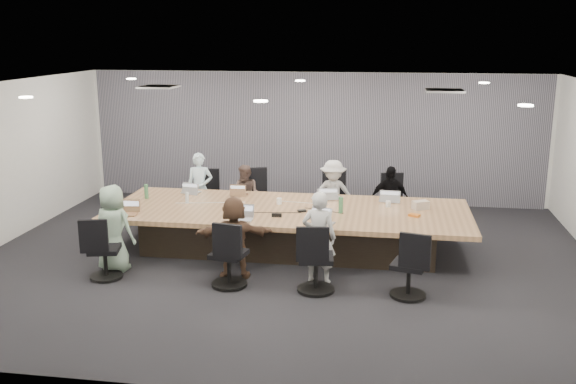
# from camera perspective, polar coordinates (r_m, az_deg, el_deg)

# --- Properties ---
(floor) EXTENTS (10.00, 8.00, 0.00)m
(floor) POSITION_cam_1_polar(r_m,az_deg,el_deg) (10.52, -0.34, -6.08)
(floor) COLOR black
(floor) RESTS_ON ground
(ceiling) EXTENTS (10.00, 8.00, 0.00)m
(ceiling) POSITION_cam_1_polar(r_m,az_deg,el_deg) (9.92, -0.37, 9.30)
(ceiling) COLOR white
(ceiling) RESTS_ON wall_back
(wall_back) EXTENTS (10.00, 0.00, 2.80)m
(wall_back) POSITION_cam_1_polar(r_m,az_deg,el_deg) (14.02, 2.31, 4.89)
(wall_back) COLOR silver
(wall_back) RESTS_ON ground
(wall_front) EXTENTS (10.00, 0.00, 2.80)m
(wall_front) POSITION_cam_1_polar(r_m,az_deg,el_deg) (6.37, -6.25, -6.37)
(wall_front) COLOR silver
(wall_front) RESTS_ON ground
(curtain) EXTENTS (9.80, 0.04, 2.80)m
(curtain) POSITION_cam_1_polar(r_m,az_deg,el_deg) (13.94, 2.27, 4.84)
(curtain) COLOR slate
(curtain) RESTS_ON ground
(conference_table) EXTENTS (6.00, 2.20, 0.74)m
(conference_table) POSITION_cam_1_polar(r_m,az_deg,el_deg) (10.86, 0.08, -3.20)
(conference_table) COLOR #2C231A
(conference_table) RESTS_ON ground
(chair_0) EXTENTS (0.56, 0.56, 0.73)m
(chair_0) POSITION_cam_1_polar(r_m,az_deg,el_deg) (12.89, -7.35, -0.72)
(chair_0) COLOR black
(chair_0) RESTS_ON ground
(chair_1) EXTENTS (0.71, 0.71, 0.83)m
(chair_1) POSITION_cam_1_polar(r_m,az_deg,el_deg) (12.65, -3.35, -0.67)
(chair_1) COLOR black
(chair_1) RESTS_ON ground
(chair_2) EXTENTS (0.65, 0.65, 0.85)m
(chair_2) POSITION_cam_1_polar(r_m,az_deg,el_deg) (12.41, 4.15, -0.94)
(chair_2) COLOR black
(chair_2) RESTS_ON ground
(chair_3) EXTENTS (0.63, 0.63, 0.80)m
(chair_3) POSITION_cam_1_polar(r_m,az_deg,el_deg) (12.37, 8.96, -1.23)
(chair_3) COLOR black
(chair_3) RESTS_ON ground
(chair_4) EXTENTS (0.62, 0.62, 0.76)m
(chair_4) POSITION_cam_1_polar(r_m,az_deg,el_deg) (10.03, -15.97, -5.34)
(chair_4) COLOR black
(chair_4) RESTS_ON ground
(chair_5) EXTENTS (0.64, 0.64, 0.82)m
(chair_5) POSITION_cam_1_polar(r_m,az_deg,el_deg) (9.40, -5.28, -5.98)
(chair_5) COLOR black
(chair_5) RESTS_ON ground
(chair_6) EXTENTS (0.63, 0.63, 0.85)m
(chair_6) POSITION_cam_1_polar(r_m,az_deg,el_deg) (9.17, 2.50, -6.35)
(chair_6) COLOR black
(chair_6) RESTS_ON ground
(chair_7) EXTENTS (0.65, 0.65, 0.79)m
(chair_7) POSITION_cam_1_polar(r_m,az_deg,el_deg) (9.14, 10.70, -6.85)
(chair_7) COLOR black
(chair_7) RESTS_ON ground
(person_0) EXTENTS (0.54, 0.40, 1.38)m
(person_0) POSITION_cam_1_polar(r_m,az_deg,el_deg) (12.48, -7.84, 0.32)
(person_0) COLOR silver
(person_0) RESTS_ON ground
(laptop_0) EXTENTS (0.36, 0.28, 0.02)m
(laptop_0) POSITION_cam_1_polar(r_m,az_deg,el_deg) (11.96, -8.60, -0.02)
(laptop_0) COLOR #B2B2B7
(laptop_0) RESTS_ON conference_table
(person_1) EXTENTS (0.64, 0.54, 1.18)m
(person_1) POSITION_cam_1_polar(r_m,az_deg,el_deg) (12.28, -3.71, -0.30)
(person_1) COLOR brown
(person_1) RESTS_ON ground
(laptop_1) EXTENTS (0.29, 0.20, 0.02)m
(laptop_1) POSITION_cam_1_polar(r_m,az_deg,el_deg) (11.72, -4.31, -0.19)
(laptop_1) COLOR #8C6647
(laptop_1) RESTS_ON conference_table
(person_2) EXTENTS (0.91, 0.59, 1.32)m
(person_2) POSITION_cam_1_polar(r_m,az_deg,el_deg) (12.01, 4.02, -0.27)
(person_2) COLOR #A8A8A8
(person_2) RESTS_ON ground
(laptop_2) EXTENTS (0.40, 0.31, 0.02)m
(laptop_2) POSITION_cam_1_polar(r_m,az_deg,el_deg) (11.46, 3.78, -0.51)
(laptop_2) COLOR #B2B2B7
(laptop_2) RESTS_ON conference_table
(person_3) EXTENTS (0.78, 0.48, 1.25)m
(person_3) POSITION_cam_1_polar(r_m,az_deg,el_deg) (11.98, 8.99, -0.63)
(person_3) COLOR black
(person_3) RESTS_ON ground
(laptop_3) EXTENTS (0.37, 0.26, 0.02)m
(laptop_3) POSITION_cam_1_polar(r_m,az_deg,el_deg) (11.42, 9.00, -0.71)
(laptop_3) COLOR #B2B2B7
(laptop_3) RESTS_ON conference_table
(person_4) EXTENTS (0.73, 0.54, 1.36)m
(person_4) POSITION_cam_1_polar(r_m,az_deg,el_deg) (10.24, -15.27, -3.13)
(person_4) COLOR #87A68E
(person_4) RESTS_ON ground
(laptop_4) EXTENTS (0.31, 0.23, 0.02)m
(laptop_4) POSITION_cam_1_polar(r_m,az_deg,el_deg) (10.71, -14.10, -1.94)
(laptop_4) COLOR #8C6647
(laptop_4) RESTS_ON conference_table
(person_5) EXTENTS (1.23, 0.63, 1.27)m
(person_5) POSITION_cam_1_polar(r_m,az_deg,el_deg) (9.65, -4.80, -4.04)
(person_5) COLOR brown
(person_5) RESTS_ON ground
(laptop_5) EXTENTS (0.31, 0.21, 0.02)m
(laptop_5) POSITION_cam_1_polar(r_m,az_deg,el_deg) (10.12, -4.08, -2.46)
(laptop_5) COLOR #B2B2B7
(laptop_5) RESTS_ON conference_table
(person_6) EXTENTS (0.54, 0.39, 1.39)m
(person_6) POSITION_cam_1_polar(r_m,az_deg,el_deg) (9.41, 2.77, -4.05)
(person_6) COLOR #BDBDBD
(person_6) RESTS_ON ground
(laptop_6) EXTENTS (0.38, 0.31, 0.02)m
(laptop_6) POSITION_cam_1_polar(r_m,az_deg,el_deg) (9.92, 3.12, -2.79)
(laptop_6) COLOR #B2B2B7
(laptop_6) RESTS_ON conference_table
(bottle_green_left) EXTENTS (0.09, 0.09, 0.25)m
(bottle_green_left) POSITION_cam_1_polar(r_m,az_deg,el_deg) (11.67, -12.49, 0.05)
(bottle_green_left) COLOR #3F7B4E
(bottle_green_left) RESTS_ON conference_table
(bottle_green_right) EXTENTS (0.09, 0.09, 0.27)m
(bottle_green_right) POSITION_cam_1_polar(r_m,az_deg,el_deg) (10.50, 4.72, -1.17)
(bottle_green_right) COLOR #3F7B4E
(bottle_green_right) RESTS_ON conference_table
(bottle_clear) EXTENTS (0.08, 0.08, 0.19)m
(bottle_clear) POSITION_cam_1_polar(r_m,az_deg,el_deg) (11.22, -8.96, -0.50)
(bottle_clear) COLOR silver
(bottle_clear) RESTS_ON conference_table
(cup_white_far) EXTENTS (0.11, 0.11, 0.11)m
(cup_white_far) POSITION_cam_1_polar(r_m,az_deg,el_deg) (11.02, -0.79, -0.82)
(cup_white_far) COLOR white
(cup_white_far) RESTS_ON conference_table
(cup_white_near) EXTENTS (0.09, 0.09, 0.10)m
(cup_white_near) POSITION_cam_1_polar(r_m,az_deg,el_deg) (10.99, 8.89, -1.04)
(cup_white_near) COLOR white
(cup_white_near) RESTS_ON conference_table
(mug_brown) EXTENTS (0.11, 0.11, 0.12)m
(mug_brown) POSITION_cam_1_polar(r_m,az_deg,el_deg) (11.16, -13.75, -1.00)
(mug_brown) COLOR brown
(mug_brown) RESTS_ON conference_table
(mic_left) EXTENTS (0.18, 0.15, 0.03)m
(mic_left) POSITION_cam_1_polar(r_m,az_deg,el_deg) (10.46, -4.78, -1.90)
(mic_left) COLOR black
(mic_left) RESTS_ON conference_table
(mic_right) EXTENTS (0.16, 0.13, 0.03)m
(mic_right) POSITION_cam_1_polar(r_m,az_deg,el_deg) (10.58, 1.25, -1.68)
(mic_right) COLOR black
(mic_right) RESTS_ON conference_table
(stapler) EXTENTS (0.16, 0.05, 0.06)m
(stapler) POSITION_cam_1_polar(r_m,az_deg,el_deg) (10.26, -1.01, -2.08)
(stapler) COLOR black
(stapler) RESTS_ON conference_table
(canvas_bag) EXTENTS (0.30, 0.26, 0.14)m
(canvas_bag) POSITION_cam_1_polar(r_m,az_deg,el_deg) (10.94, 11.71, -1.15)
(canvas_bag) COLOR #BDA997
(canvas_bag) RESTS_ON conference_table
(snack_packet) EXTENTS (0.20, 0.18, 0.04)m
(snack_packet) POSITION_cam_1_polar(r_m,az_deg,el_deg) (10.50, 11.17, -2.04)
(snack_packet) COLOR orange
(snack_packet) RESTS_ON conference_table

